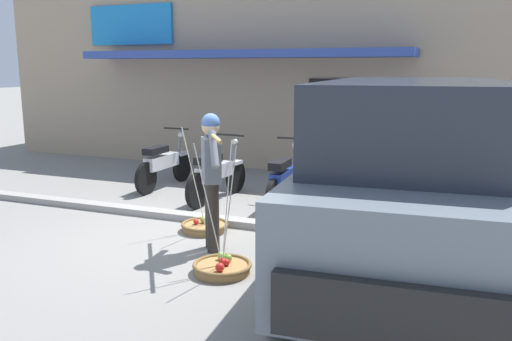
{
  "coord_description": "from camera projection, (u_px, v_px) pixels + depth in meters",
  "views": [
    {
      "loc": [
        3.21,
        -5.96,
        2.23
      ],
      "look_at": [
        0.59,
        0.6,
        0.85
      ],
      "focal_mm": 37.17,
      "sensor_mm": 36.0,
      "label": 1
    }
  ],
  "objects": [
    {
      "name": "motorcycle_second_in_row",
      "position": [
        216.0,
        174.0,
        8.94
      ],
      "size": [
        0.54,
        1.82,
        1.09
      ],
      "color": "black",
      "rests_on": "ground"
    },
    {
      "name": "fruit_basket_left_side",
      "position": [
        222.0,
        266.0,
        5.83
      ],
      "size": [
        0.66,
        0.66,
        1.45
      ],
      "color": "#9E7542",
      "rests_on": "ground"
    },
    {
      "name": "parked_truck",
      "position": [
        412.0,
        174.0,
        5.54
      ],
      "size": [
        2.41,
        4.92,
        2.1
      ],
      "color": "slate",
      "rests_on": "ground"
    },
    {
      "name": "fruit_vendor",
      "position": [
        211.0,
        173.0,
        6.41
      ],
      "size": [
        0.92,
        1.32,
        1.7
      ],
      "color": "#2D2823",
      "rests_on": "ground"
    },
    {
      "name": "sidewalk_curb",
      "position": [
        221.0,
        221.0,
        7.66
      ],
      "size": [
        20.0,
        0.24,
        0.1
      ],
      "primitive_type": "cube",
      "color": "gray",
      "rests_on": "ground"
    },
    {
      "name": "storefront_building",
      "position": [
        284.0,
        72.0,
        13.78
      ],
      "size": [
        13.0,
        6.0,
        4.2
      ],
      "color": "tan",
      "rests_on": "ground"
    },
    {
      "name": "motorcycle_nearest_shop",
      "position": [
        164.0,
        164.0,
        9.89
      ],
      "size": [
        0.54,
        1.82,
        1.09
      ],
      "color": "black",
      "rests_on": "ground"
    },
    {
      "name": "wooden_crate",
      "position": [
        347.0,
        188.0,
        9.22
      ],
      "size": [
        0.44,
        0.36,
        0.32
      ],
      "primitive_type": "cube",
      "color": "olive",
      "rests_on": "ground"
    },
    {
      "name": "motorcycle_end_of_row",
      "position": [
        367.0,
        184.0,
        8.18
      ],
      "size": [
        0.54,
        1.82,
        1.09
      ],
      "color": "black",
      "rests_on": "ground"
    },
    {
      "name": "fruit_basket_right_side",
      "position": [
        205.0,
        226.0,
        7.33
      ],
      "size": [
        0.66,
        0.66,
        1.45
      ],
      "color": "#9E7542",
      "rests_on": "ground"
    },
    {
      "name": "ground_plane",
      "position": [
        198.0,
        238.0,
        7.03
      ],
      "size": [
        90.0,
        90.0,
        0.0
      ],
      "primitive_type": "plane",
      "color": "gray"
    },
    {
      "name": "motorcycle_third_in_row",
      "position": [
        284.0,
        180.0,
        8.49
      ],
      "size": [
        0.54,
        1.82,
        1.09
      ],
      "color": "black",
      "rests_on": "ground"
    }
  ]
}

